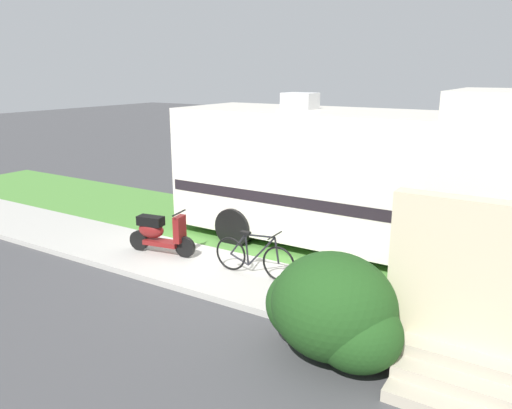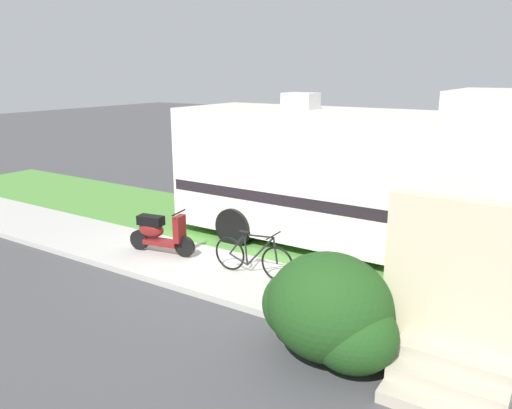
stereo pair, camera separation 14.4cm
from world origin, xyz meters
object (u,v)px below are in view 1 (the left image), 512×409
object	(u,v)px
bicycle	(254,257)
bottle_green	(416,321)
motorhome_rv	(351,175)
scooter	(159,233)

from	to	relation	value
bicycle	bottle_green	bearing A→B (deg)	-7.79
motorhome_rv	bicycle	size ratio (longest dim) A/B	4.54
motorhome_rv	bottle_green	distance (m)	4.17
motorhome_rv	bottle_green	xyz separation A→B (m)	(2.35, -3.12, -1.45)
bicycle	scooter	bearing A→B (deg)	-178.70
motorhome_rv	bottle_green	world-z (taller)	motorhome_rv
scooter	bicycle	world-z (taller)	scooter
scooter	bicycle	size ratio (longest dim) A/B	0.91
scooter	bottle_green	bearing A→B (deg)	-3.93
scooter	bottle_green	distance (m)	5.55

